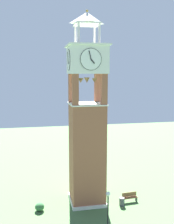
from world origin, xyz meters
The scene contains 7 objects.
ground centered at (0.00, 0.00, 0.00)m, with size 80.00×80.00×0.00m, color #476B3D.
clock_tower centered at (0.00, 0.00, 7.80)m, with size 3.87×3.87×19.05m.
park_bench centered at (-0.90, -4.32, 0.48)m, with size 0.56×1.63×0.95m.
lamp_post centered at (-5.20, -0.76, 2.37)m, with size 0.36×0.36×3.36m.
trash_bin centered at (-1.54, -3.26, 0.40)m, with size 0.52×0.52×0.80m, color #4C4C51.
shrub_near_entry centered at (3.45, 0.26, 0.34)m, with size 0.97×0.97×0.67m, color #336638.
shrub_left_of_tower centered at (-0.97, 4.85, 0.39)m, with size 0.88×0.88×0.77m, color #336638.
Camera 1 is at (-25.35, 5.04, 13.14)m, focal length 42.54 mm.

